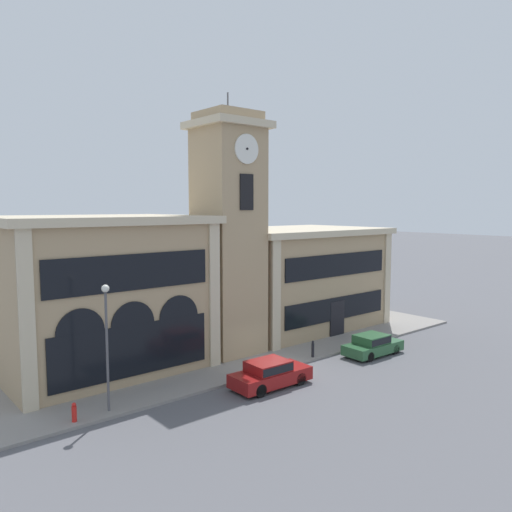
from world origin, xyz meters
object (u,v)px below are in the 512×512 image
object	(u,v)px
parked_car_near	(270,373)
parked_car_mid	(372,344)
fire_hydrant	(74,412)
street_lamp	(106,329)
bollard	(313,349)

from	to	relation	value
parked_car_near	parked_car_mid	size ratio (longest dim) A/B	1.06
parked_car_near	fire_hydrant	size ratio (longest dim) A/B	5.21
street_lamp	bollard	distance (m)	13.80
parked_car_mid	street_lamp	bearing A→B (deg)	174.29
parked_car_near	fire_hydrant	world-z (taller)	parked_car_near
parked_car_near	bollard	bearing A→B (deg)	21.04
parked_car_near	street_lamp	bearing A→B (deg)	166.39
street_lamp	fire_hydrant	size ratio (longest dim) A/B	6.83
parked_car_mid	street_lamp	world-z (taller)	street_lamp
street_lamp	fire_hydrant	xyz separation A→B (m)	(-1.66, -0.14, -3.47)
parked_car_mid	fire_hydrant	world-z (taller)	parked_car_mid
parked_car_mid	bollard	world-z (taller)	parked_car_mid
street_lamp	parked_car_mid	bearing A→B (deg)	-7.40
street_lamp	parked_car_near	bearing A→B (deg)	-15.30
parked_car_mid	street_lamp	xyz separation A→B (m)	(-17.02, 2.21, 3.33)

